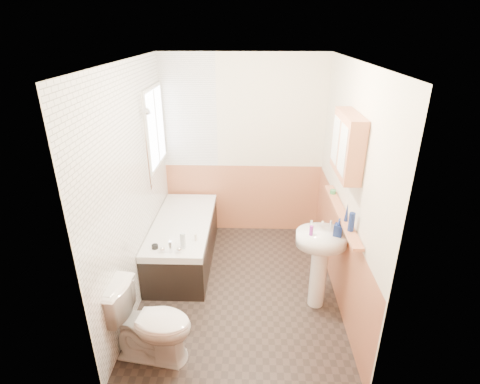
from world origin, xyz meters
name	(u,v)px	position (x,y,z in m)	size (l,w,h in m)	color
floor	(240,287)	(0.00, 0.00, 0.00)	(2.80, 2.80, 0.00)	black
ceiling	(239,61)	(0.00, 0.00, 2.50)	(2.80, 2.80, 0.00)	white
wall_back	(243,148)	(0.00, 1.41, 1.25)	(2.20, 0.02, 2.50)	beige
wall_front	(233,271)	(0.00, -1.41, 1.25)	(2.20, 0.02, 2.50)	beige
wall_left	(133,188)	(-1.11, 0.00, 1.25)	(0.02, 2.80, 2.50)	beige
wall_right	(348,190)	(1.11, 0.00, 1.25)	(0.02, 2.80, 2.50)	beige
wainscot_right	(338,252)	(1.09, 0.00, 0.50)	(0.01, 2.80, 1.00)	#C0744F
wainscot_front	(234,349)	(0.00, -1.39, 0.50)	(2.20, 0.01, 1.00)	#C0744F
wainscot_back	(243,198)	(0.00, 1.39, 0.50)	(2.20, 0.01, 1.00)	#C0744F
tile_cladding_left	(135,188)	(-1.09, 0.00, 1.25)	(0.01, 2.80, 2.50)	white
tile_return_back	(188,112)	(-0.73, 1.39, 1.75)	(0.75, 0.01, 1.50)	white
window	(156,127)	(-1.06, 0.95, 1.65)	(0.03, 0.79, 0.99)	white
bathtub	(184,240)	(-0.73, 0.53, 0.30)	(0.70, 1.61, 0.71)	black
shower_riser	(146,136)	(-1.04, 0.43, 1.69)	(0.10, 0.07, 1.09)	silver
toilet	(150,323)	(-0.76, -1.00, 0.38)	(0.43, 0.77, 0.75)	white
sink	(320,254)	(0.84, -0.25, 0.64)	(0.52, 0.42, 1.01)	white
pine_shelf	(341,213)	(1.04, -0.12, 1.05)	(0.10, 1.38, 0.03)	#C0744F
medicine_cabinet	(347,145)	(1.01, -0.14, 1.78)	(0.16, 0.65, 0.59)	#C0744F
foam_can	(351,222)	(1.04, -0.50, 1.15)	(0.06, 0.06, 0.18)	navy
green_bottle	(347,212)	(1.04, -0.31, 1.16)	(0.04, 0.04, 0.19)	navy
black_jar	(333,192)	(1.04, 0.33, 1.09)	(0.07, 0.07, 0.04)	#388447
soap_bottle	(338,232)	(0.98, -0.30, 0.94)	(0.08, 0.18, 0.09)	navy
clear_bottle	(311,231)	(0.72, -0.30, 0.95)	(0.04, 0.04, 0.10)	purple
blue_gel	(183,241)	(-0.61, -0.07, 0.66)	(0.05, 0.03, 0.18)	silver
cream_jar	(155,247)	(-0.92, -0.09, 0.59)	(0.07, 0.07, 0.04)	black
orange_bottle	(196,238)	(-0.50, 0.08, 0.61)	(0.03, 0.03, 0.08)	silver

